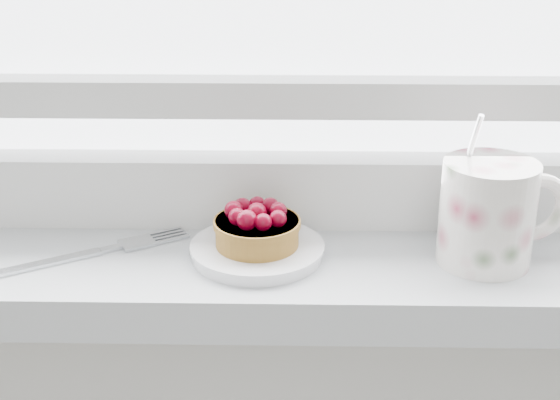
{
  "coord_description": "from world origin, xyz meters",
  "views": [
    {
      "loc": [
        -0.01,
        1.24,
        1.26
      ],
      "look_at": [
        -0.02,
        1.88,
        1.0
      ],
      "focal_mm": 50.0,
      "sensor_mm": 36.0,
      "label": 1
    }
  ],
  "objects_px": {
    "raspberry_tart": "(257,227)",
    "fork": "(81,255)",
    "saucer": "(257,250)",
    "floral_mug": "(491,210)"
  },
  "relations": [
    {
      "from": "raspberry_tart",
      "to": "floral_mug",
      "type": "distance_m",
      "value": 0.21
    },
    {
      "from": "fork",
      "to": "raspberry_tart",
      "type": "bearing_deg",
      "value": 1.73
    },
    {
      "from": "saucer",
      "to": "raspberry_tart",
      "type": "distance_m",
      "value": 0.02
    },
    {
      "from": "raspberry_tart",
      "to": "fork",
      "type": "bearing_deg",
      "value": -178.27
    },
    {
      "from": "saucer",
      "to": "raspberry_tart",
      "type": "relative_size",
      "value": 1.55
    },
    {
      "from": "floral_mug",
      "to": "saucer",
      "type": "bearing_deg",
      "value": 178.84
    },
    {
      "from": "floral_mug",
      "to": "fork",
      "type": "xyz_separation_m",
      "value": [
        -0.37,
        -0.0,
        -0.05
      ]
    },
    {
      "from": "saucer",
      "to": "floral_mug",
      "type": "bearing_deg",
      "value": -1.16
    },
    {
      "from": "saucer",
      "to": "raspberry_tart",
      "type": "bearing_deg",
      "value": -165.06
    },
    {
      "from": "saucer",
      "to": "floral_mug",
      "type": "height_order",
      "value": "floral_mug"
    }
  ]
}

